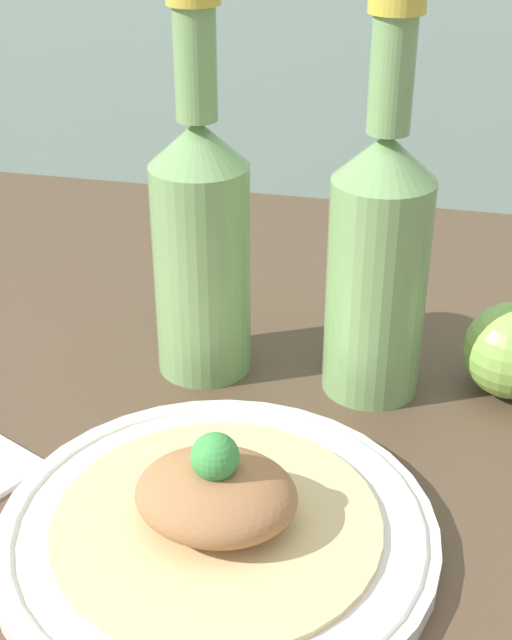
% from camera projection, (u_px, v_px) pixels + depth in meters
% --- Properties ---
extents(ground_plane, '(1.80, 1.10, 0.04)m').
position_uv_depth(ground_plane, '(255.00, 527.00, 0.56)').
color(ground_plane, brown).
extents(plate, '(0.26, 0.26, 0.01)m').
position_uv_depth(plate, '(217.00, 531.00, 0.52)').
color(plate, silver).
rests_on(plate, ground_plane).
extents(plated_food, '(0.19, 0.19, 0.06)m').
position_uv_depth(plated_food, '(216.00, 502.00, 0.51)').
color(plated_food, '#D6BC7F').
rests_on(plated_food, plate).
extents(cider_bottle_left, '(0.07, 0.07, 0.28)m').
position_uv_depth(cider_bottle_left, '(201.00, 238.00, 0.64)').
color(cider_bottle_left, '#729E5B').
rests_on(cider_bottle_left, ground_plane).
extents(cider_bottle_right, '(0.07, 0.07, 0.28)m').
position_uv_depth(cider_bottle_right, '(379.00, 255.00, 0.62)').
color(cider_bottle_right, '#729E5B').
rests_on(cider_bottle_right, ground_plane).
extents(apple, '(0.07, 0.07, 0.08)m').
position_uv_depth(apple, '(512.00, 351.00, 0.65)').
color(apple, '#84B74C').
rests_on(apple, ground_plane).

